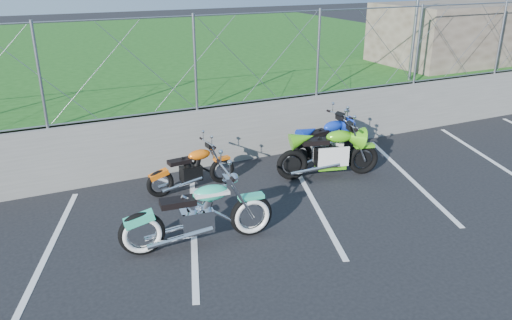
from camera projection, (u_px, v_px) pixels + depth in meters
name	position (u px, v px, depth m)	size (l,w,h in m)	color
ground	(214.00, 251.00, 7.83)	(90.00, 90.00, 0.00)	black
retaining_wall	(154.00, 145.00, 10.54)	(30.00, 0.22, 1.30)	slate
grass_field	(86.00, 65.00, 18.95)	(30.00, 20.00, 1.30)	#1A4D14
stone_building	(458.00, 33.00, 15.88)	(5.00, 3.00, 1.80)	brown
chain_link_fence	(148.00, 67.00, 9.94)	(28.00, 0.03, 2.00)	gray
sign_pole	(415.00, 23.00, 12.99)	(0.08, 0.08, 3.00)	gray
parking_lines	(256.00, 210.00, 9.16)	(18.29, 4.31, 0.01)	silver
cruiser_turquoise	(200.00, 216.00, 7.87)	(2.50, 0.79, 1.24)	black
naked_orange	(193.00, 171.00, 9.87)	(1.88, 0.64, 0.94)	black
sportbike_green	(330.00, 154.00, 10.44)	(2.20, 0.82, 1.16)	black
sportbike_blue	(327.00, 143.00, 11.22)	(2.08, 0.74, 1.08)	black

